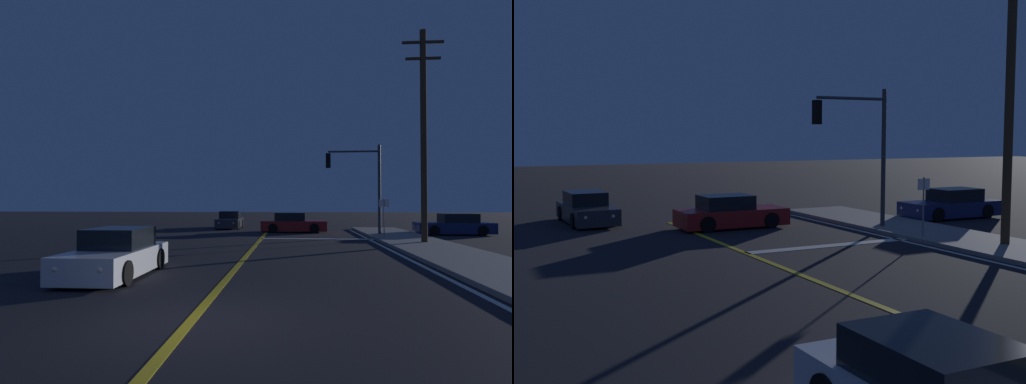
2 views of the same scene
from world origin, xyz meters
TOP-DOWN VIEW (x-y plane):
  - ground_plane at (0.00, 0.00)m, footprint 160.00×160.00m
  - sidewalk_right at (7.83, 9.39)m, footprint 3.20×33.80m
  - lane_line_center at (0.00, 9.39)m, footprint 0.20×31.92m
  - lane_line_edge_right at (5.98, 9.39)m, footprint 0.16×31.92m
  - stop_bar at (3.12, 17.28)m, footprint 6.23×0.50m
  - car_lead_oncoming_red at (1.78, 22.75)m, footprint 4.49×1.94m
  - car_distant_tail_navy at (11.96, 21.07)m, footprint 4.67×1.90m
  - car_mid_block_charcoal at (-3.17, 26.83)m, footprint 1.94×4.70m
  - car_following_oncoming_white at (-3.20, 4.55)m, footprint 1.86×4.48m
  - traffic_signal_near_right at (5.86, 19.58)m, footprint 3.31×0.28m
  - utility_pole_right at (8.13, 14.28)m, footprint 1.98×0.30m
  - street_sign_corner at (6.73, 16.78)m, footprint 0.56×0.07m

SIDE VIEW (x-z plane):
  - ground_plane at x=0.00m, z-range 0.00..0.00m
  - lane_line_center at x=0.00m, z-range 0.00..0.01m
  - lane_line_edge_right at x=5.98m, z-range 0.00..0.01m
  - stop_bar at x=3.12m, z-range 0.00..0.01m
  - sidewalk_right at x=7.83m, z-range 0.00..0.15m
  - car_following_oncoming_white at x=-3.20m, z-range -0.09..1.25m
  - car_lead_oncoming_red at x=1.78m, z-range -0.09..1.25m
  - car_mid_block_charcoal at x=-3.17m, z-range -0.09..1.25m
  - car_distant_tail_navy at x=11.96m, z-range -0.09..1.25m
  - street_sign_corner at x=6.73m, z-range 0.40..2.67m
  - traffic_signal_near_right at x=5.86m, z-range 0.90..6.46m
  - utility_pole_right at x=8.13m, z-range 0.23..10.71m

